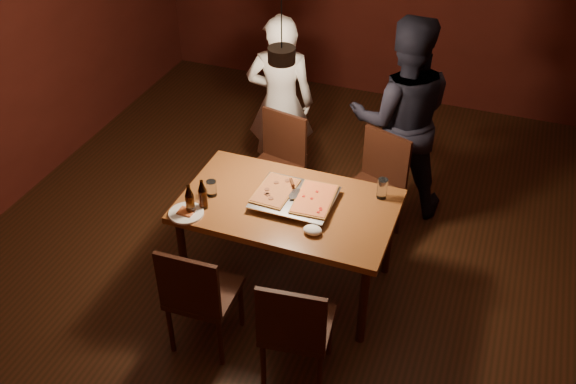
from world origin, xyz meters
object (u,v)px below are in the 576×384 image
(chair_far_right, at_px, (377,177))
(chair_near_right, at_px, (295,323))
(beer_bottle_a, at_px, (190,200))
(diner_dark, at_px, (401,119))
(pizza_tray, at_px, (295,199))
(plate_slice, at_px, (186,213))
(beer_bottle_b, at_px, (203,194))
(pendant_lamp, at_px, (282,54))
(dining_table, at_px, (288,212))
(chair_far_left, at_px, (278,156))
(diner_white, at_px, (281,103))
(chair_near_left, at_px, (197,290))

(chair_far_right, bearing_deg, chair_near_right, 107.05)
(beer_bottle_a, xyz_separation_m, diner_dark, (1.10, 1.56, 0.00))
(chair_far_right, relative_size, beer_bottle_a, 2.31)
(pizza_tray, xyz_separation_m, plate_slice, (-0.65, -0.38, -0.01))
(chair_far_right, bearing_deg, beer_bottle_b, 67.90)
(pendant_lamp, bearing_deg, plate_slice, -129.98)
(dining_table, height_order, chair_far_right, chair_far_right)
(chair_near_right, relative_size, beer_bottle_b, 2.12)
(dining_table, distance_m, chair_far_left, 0.94)
(dining_table, relative_size, beer_bottle_a, 6.43)
(dining_table, xyz_separation_m, pendant_lamp, (-0.13, 0.22, 1.08))
(diner_dark, bearing_deg, beer_bottle_b, 37.85)
(chair_near_right, relative_size, diner_white, 0.30)
(plate_slice, bearing_deg, chair_near_right, -26.74)
(pizza_tray, xyz_separation_m, beer_bottle_b, (-0.57, -0.28, 0.09))
(dining_table, distance_m, diner_dark, 1.35)
(diner_white, bearing_deg, dining_table, 97.36)
(dining_table, distance_m, pendant_lamp, 1.11)
(dining_table, height_order, diner_dark, diner_dark)
(pizza_tray, bearing_deg, beer_bottle_b, -150.26)
(chair_near_right, height_order, diner_white, diner_white)
(dining_table, xyz_separation_m, diner_white, (-0.54, 1.26, 0.12))
(chair_far_left, relative_size, diner_white, 0.31)
(dining_table, height_order, pendant_lamp, pendant_lamp)
(chair_far_right, distance_m, plate_slice, 1.61)
(pizza_tray, bearing_deg, pendant_lamp, 134.17)
(beer_bottle_a, bearing_deg, plate_slice, -140.32)
(chair_far_right, relative_size, plate_slice, 2.23)
(dining_table, relative_size, pendant_lamp, 1.36)
(dining_table, distance_m, plate_slice, 0.71)
(beer_bottle_b, xyz_separation_m, diner_dark, (1.05, 1.47, 0.01))
(chair_far_left, xyz_separation_m, beer_bottle_a, (-0.18, -1.17, 0.33))
(dining_table, height_order, diner_white, diner_white)
(chair_near_right, xyz_separation_m, plate_slice, (-0.97, 0.49, 0.22))
(chair_far_right, xyz_separation_m, beer_bottle_b, (-0.98, -1.08, 0.33))
(beer_bottle_a, height_order, diner_dark, diner_dark)
(chair_near_right, bearing_deg, plate_slice, 146.29)
(pendant_lamp, bearing_deg, chair_near_right, -65.64)
(beer_bottle_b, xyz_separation_m, diner_white, (-0.00, 1.50, -0.07))
(dining_table, relative_size, beer_bottle_b, 6.57)
(chair_near_right, distance_m, pizza_tray, 0.96)
(beer_bottle_b, bearing_deg, beer_bottle_a, -121.66)
(chair_near_right, bearing_deg, chair_near_left, 169.23)
(diner_white, relative_size, diner_dark, 0.91)
(chair_near_left, xyz_separation_m, pendant_lamp, (0.20, 1.02, 1.22))
(chair_near_right, relative_size, plate_slice, 2.01)
(beer_bottle_b, bearing_deg, diner_dark, 54.51)
(chair_near_right, distance_m, beer_bottle_a, 1.12)
(pizza_tray, relative_size, diner_white, 0.35)
(chair_far_right, bearing_deg, plate_slice, 68.42)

